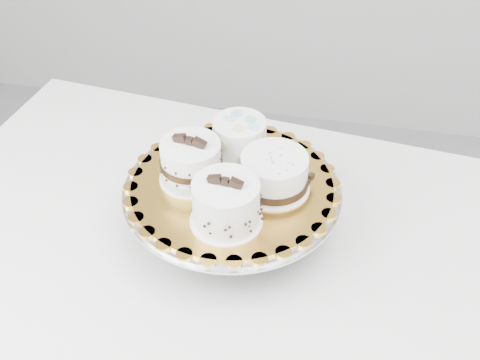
% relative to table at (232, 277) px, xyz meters
% --- Properties ---
extents(table, '(1.37, 1.00, 0.75)m').
position_rel_table_xyz_m(table, '(0.00, 0.00, 0.00)').
color(table, white).
rests_on(table, floor).
extents(cake_stand, '(0.39, 0.39, 0.11)m').
position_rel_table_xyz_m(cake_stand, '(-0.01, 0.06, 0.14)').
color(cake_stand, gray).
rests_on(cake_stand, table).
extents(cake_board, '(0.39, 0.39, 0.01)m').
position_rel_table_xyz_m(cake_board, '(-0.01, 0.06, 0.18)').
color(cake_board, gold).
rests_on(cake_board, cake_stand).
extents(cake_swirl, '(0.12, 0.12, 0.10)m').
position_rel_table_xyz_m(cake_swirl, '(-0.00, -0.03, 0.22)').
color(cake_swirl, white).
rests_on(cake_swirl, cake_board).
extents(cake_banded, '(0.13, 0.13, 0.10)m').
position_rel_table_xyz_m(cake_banded, '(-0.08, 0.06, 0.22)').
color(cake_banded, white).
rests_on(cake_banded, cake_board).
extents(cake_dots, '(0.12, 0.12, 0.07)m').
position_rel_table_xyz_m(cake_dots, '(-0.02, 0.15, 0.22)').
color(cake_dots, white).
rests_on(cake_dots, cake_board).
extents(cake_ribbon, '(0.15, 0.15, 0.07)m').
position_rel_table_xyz_m(cake_ribbon, '(0.06, 0.06, 0.21)').
color(cake_ribbon, white).
rests_on(cake_ribbon, cake_board).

